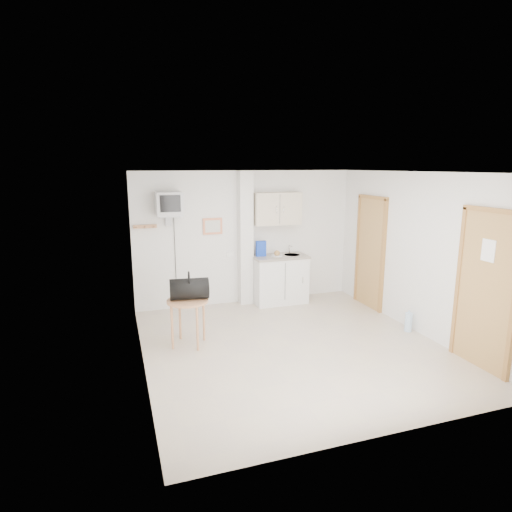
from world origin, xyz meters
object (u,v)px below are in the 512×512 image
object	(u,v)px
duffel_bag	(189,289)
crt_television	(169,205)
water_bottle	(408,322)
round_table	(188,306)

from	to	relation	value
duffel_bag	crt_television	bearing A→B (deg)	99.02
crt_television	duffel_bag	size ratio (longest dim) A/B	3.66
crt_television	water_bottle	xyz separation A→B (m)	(3.43, -2.08, -1.78)
crt_television	duffel_bag	distance (m)	1.82
round_table	water_bottle	world-z (taller)	round_table
round_table	duffel_bag	distance (m)	0.26
water_bottle	crt_television	bearing A→B (deg)	148.74
crt_television	duffel_bag	xyz separation A→B (m)	(0.06, -1.46, -1.09)
crt_television	water_bottle	world-z (taller)	crt_television
duffel_bag	water_bottle	world-z (taller)	duffel_bag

